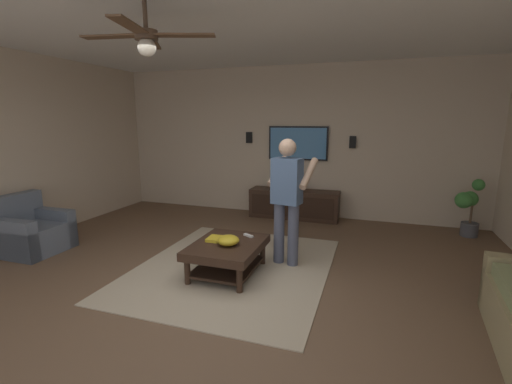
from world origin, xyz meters
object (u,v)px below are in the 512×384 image
Objects in this scene: coffee_table at (227,251)px; vase_round at (298,185)px; bowl at (228,240)px; wall_speaker_left at (353,142)px; person_standing at (287,195)px; book at (214,239)px; armchair at (31,233)px; media_console at (294,204)px; ceiling_fan at (146,39)px; potted_plant_tall at (469,206)px; tv at (298,143)px; wall_speaker_right at (249,138)px; remote_white at (248,236)px.

coffee_table is 2.80m from vase_round.
wall_speaker_left is (3.09, -1.19, 1.01)m from bowl.
book is at bearing 132.57° from person_standing.
armchair is 3.73× the size of wall_speaker_left.
armchair is 0.50× the size of person_standing.
media_console is at bearing 42.64° from armchair.
ceiling_fan reaches higher than armchair.
wall_speaker_left is (0.41, 1.90, 0.97)m from potted_plant_tall.
book is at bearing 154.46° from wall_speaker_left.
media_console is at bearing 0.00° from tv.
wall_speaker_left is at bearing -3.45° from person_standing.
media_console reaches higher than book.
tv is at bearing -4.01° from coffee_table.
bowl is 3.37m from wall_speaker_right.
media_console is 11.33× the size of remote_white.
vase_round is (0.15, 2.85, 0.16)m from potted_plant_tall.
potted_plant_tall is 4.27× the size of vase_round.
wall_speaker_right is (3.09, 0.84, 1.06)m from bowl.
ceiling_fan is (-0.94, 0.33, 2.26)m from coffee_table.
wall_speaker_right reaches higher than coffee_table.
person_standing reaches higher than remote_white.
bowl is at bearing 130.96° from potted_plant_tall.
wall_speaker_left is (0.25, -1.02, 1.19)m from media_console.
bowl is (-2.83, 0.17, 0.18)m from media_console.
wall_speaker_right is at bearing 6.67° from ceiling_fan.
armchair is at bearing 127.28° from wall_speaker_left.
ceiling_fan reaches higher than person_standing.
armchair is 0.69× the size of ceiling_fan.
vase_round is at bearing 85.76° from media_console.
remote_white is 0.68× the size of vase_round.
book is (-0.27, 0.35, 0.01)m from remote_white.
person_standing is at bearing -48.13° from coffee_table.
wall_speaker_left is at bearing 90.74° from tv.
wall_speaker_right is at bearing 55.58° from armchair.
ceiling_fan is (-3.97, -0.46, 1.04)m from wall_speaker_right.
coffee_table is 1.06× the size of potted_plant_tall.
bowl is at bearing 62.19° from book.
vase_round is at bearing 19.10° from person_standing.
bowl is at bearing -146.12° from coffee_table.
wall_speaker_left is at bearing -21.49° from ceiling_fan.
wall_speaker_left reaches higher than book.
wall_speaker_right is 4.13m from ceiling_fan.
wall_speaker_left reaches higher than remote_white.
remote_white is at bearing 128.09° from person_standing.
person_standing reaches higher than potted_plant_tall.
bowl is 1.19× the size of wall_speaker_right.
tv reaches higher than potted_plant_tall.
remote_white is (0.31, -0.16, 0.12)m from coffee_table.
tv is at bearing 19.79° from person_standing.
remote_white is 2.47m from vase_round.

